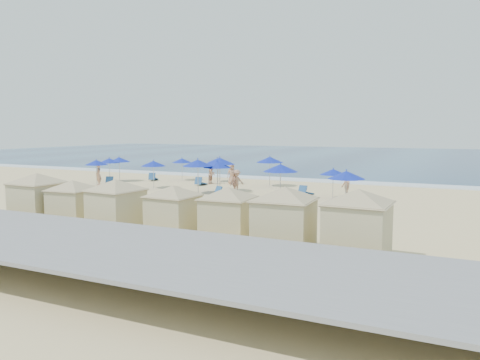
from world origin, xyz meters
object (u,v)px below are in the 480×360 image
cabana_2 (116,199)px  umbrella_0 (109,161)px  cabana_4 (228,208)px  beachgoer_4 (232,174)px  umbrella_2 (182,160)px  beachgoer_3 (346,184)px  cabana_1 (73,198)px  umbrella_7 (220,161)px  umbrella_5 (198,163)px  umbrella_12 (119,160)px  beachgoer_2 (234,183)px  cabana_0 (38,192)px  umbrella_3 (153,163)px  umbrella_1 (96,162)px  umbrella_6 (217,165)px  cabana_5 (284,211)px  beachgoer_1 (212,174)px  umbrella_4 (218,160)px  trash_bin (184,202)px  cabana_6 (358,216)px  beachgoer_5 (237,181)px  umbrella_10 (333,172)px  umbrella_11 (346,175)px  beachgoer_0 (99,175)px  umbrella_9 (270,160)px  umbrella_8 (280,168)px  cabana_3 (173,205)px

cabana_2 → umbrella_0: 22.17m
cabana_4 → beachgoer_4: bearing=116.0°
umbrella_2 → beachgoer_3: size_ratio=1.21×
umbrella_2 → umbrella_0: bearing=-144.7°
cabana_1 → umbrella_7: umbrella_7 is taller
cabana_2 → umbrella_5: cabana_2 is taller
umbrella_12 → beachgoer_2: umbrella_12 is taller
cabana_0 → umbrella_3: (-3.26, 14.38, 0.38)m
umbrella_1 → beachgoer_4: size_ratio=1.27×
cabana_0 → umbrella_6: bearing=79.0°
cabana_5 → beachgoer_1: cabana_5 is taller
umbrella_4 → trash_bin: bearing=-70.1°
cabana_6 → umbrella_5: bearing=137.9°
cabana_1 → beachgoer_5: (1.81, 14.68, -0.60)m
umbrella_0 → beachgoer_4: umbrella_0 is taller
cabana_0 → cabana_5: cabana_5 is taller
umbrella_3 → beachgoer_1: umbrella_3 is taller
cabana_2 → umbrella_7: size_ratio=1.61×
umbrella_10 → umbrella_11: size_ratio=0.86×
umbrella_5 → cabana_2: bearing=-75.6°
umbrella_4 → beachgoer_0: bearing=-138.7°
cabana_1 → umbrella_9: bearing=82.4°
umbrella_1 → umbrella_2: umbrella_1 is taller
umbrella_2 → umbrella_3: umbrella_3 is taller
cabana_1 → beachgoer_3: bearing=59.2°
cabana_2 → umbrella_4: (-5.79, 20.78, 0.36)m
umbrella_6 → trash_bin: bearing=-78.5°
trash_bin → cabana_6: bearing=-49.5°
cabana_1 → umbrella_3: (-5.51, 14.24, 0.55)m
umbrella_5 → umbrella_8: 7.19m
cabana_5 → beachgoer_1: bearing=125.7°
cabana_3 → cabana_4: bearing=3.8°
umbrella_4 → umbrella_8: size_ratio=0.85×
trash_bin → umbrella_10: size_ratio=0.38×
cabana_5 → beachgoer_5: (-9.20, 14.77, -0.78)m
umbrella_4 → cabana_0: bearing=-88.0°
cabana_1 → cabana_3: cabana_3 is taller
umbrella_1 → umbrella_8: 17.78m
umbrella_7 → umbrella_9: (2.26, 4.70, -0.11)m
umbrella_6 → umbrella_7: (-0.18, 0.72, 0.22)m
cabana_0 → umbrella_9: bearing=76.1°
cabana_6 → cabana_0: bearing=-179.6°
umbrella_1 → umbrella_5: bearing=-4.7°
beachgoer_1 → beachgoer_2: (4.72, -5.17, -0.06)m
cabana_2 → umbrella_11: 13.17m
umbrella_9 → beachgoer_2: (-0.55, -5.64, -1.44)m
cabana_1 → umbrella_7: bearing=88.7°
umbrella_0 → umbrella_7: bearing=-7.7°
umbrella_7 → umbrella_10: (8.78, 0.21, -0.51)m
umbrella_9 → beachgoer_4: size_ratio=1.46×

